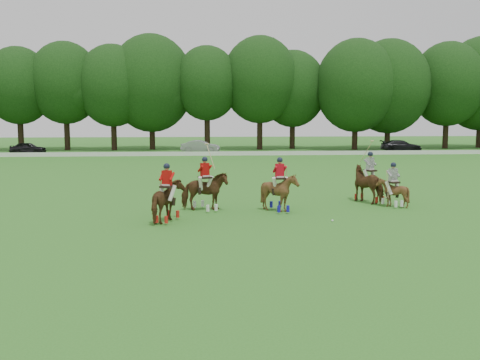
{
  "coord_description": "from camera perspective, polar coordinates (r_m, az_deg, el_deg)",
  "views": [
    {
      "loc": [
        -1.6,
        -19.26,
        4.23
      ],
      "look_at": [
        0.39,
        4.2,
        1.4
      ],
      "focal_mm": 40.0,
      "sensor_mm": 36.0,
      "label": 1
    }
  ],
  "objects": [
    {
      "name": "polo_red_a",
      "position": [
        21.54,
        -7.77,
        -2.22
      ],
      "size": [
        1.5,
        2.15,
        2.36
      ],
      "color": "#432512",
      "rests_on": "ground"
    },
    {
      "name": "polo_red_c",
      "position": [
        23.76,
        4.24,
        -1.27
      ],
      "size": [
        1.57,
        1.72,
        2.41
      ],
      "color": "#432512",
      "rests_on": "ground"
    },
    {
      "name": "tree_line",
      "position": [
        67.45,
        -3.3,
        10.24
      ],
      "size": [
        117.98,
        14.32,
        14.75
      ],
      "color": "black",
      "rests_on": "ground"
    },
    {
      "name": "polo_stripe_a",
      "position": [
        27.0,
        13.65,
        -0.38
      ],
      "size": [
        1.91,
        2.35,
        3.03
      ],
      "color": "#432512",
      "rests_on": "ground"
    },
    {
      "name": "polo_ball",
      "position": [
        21.85,
        9.83,
        -4.29
      ],
      "size": [
        0.09,
        0.09,
        0.09
      ],
      "primitive_type": "sphere",
      "color": "white",
      "rests_on": "ground"
    },
    {
      "name": "car_right",
      "position": [
        66.54,
        16.82,
        3.51
      ],
      "size": [
        4.95,
        2.43,
        1.39
      ],
      "primitive_type": "imported",
      "rotation": [
        0.0,
        0.0,
        1.47
      ],
      "color": "black",
      "rests_on": "ground"
    },
    {
      "name": "boundary_rail",
      "position": [
        57.43,
        -3.23,
        2.83
      ],
      "size": [
        120.0,
        0.1,
        0.44
      ],
      "primitive_type": "cube",
      "color": "white",
      "rests_on": "ground"
    },
    {
      "name": "polo_red_b",
      "position": [
        23.95,
        -3.75,
        -1.19
      ],
      "size": [
        2.2,
        2.09,
        2.97
      ],
      "color": "#432512",
      "rests_on": "ground"
    },
    {
      "name": "ground",
      "position": [
        19.79,
        -0.09,
        -5.49
      ],
      "size": [
        180.0,
        180.0,
        0.0
      ],
      "primitive_type": "plane",
      "color": "#307421",
      "rests_on": "ground"
    },
    {
      "name": "car_left",
      "position": [
        64.63,
        -21.67,
        3.2
      ],
      "size": [
        3.86,
        1.57,
        1.31
      ],
      "primitive_type": "imported",
      "rotation": [
        0.0,
        0.0,
        1.58
      ],
      "color": "black",
      "rests_on": "ground"
    },
    {
      "name": "polo_stripe_b",
      "position": [
        25.91,
        15.96,
        -1.18
      ],
      "size": [
        1.38,
        1.47,
        2.09
      ],
      "color": "#432512",
      "rests_on": "ground"
    },
    {
      "name": "car_mid",
      "position": [
        61.87,
        -4.24,
        3.58
      ],
      "size": [
        4.57,
        2.23,
        1.44
      ],
      "primitive_type": "imported",
      "rotation": [
        0.0,
        0.0,
        1.4
      ],
      "color": "gray",
      "rests_on": "ground"
    }
  ]
}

